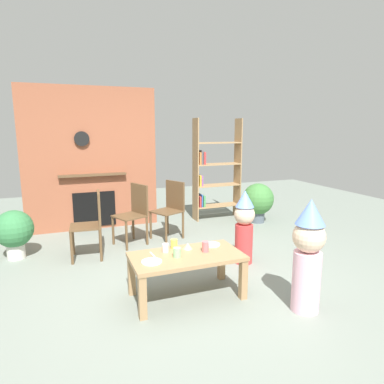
# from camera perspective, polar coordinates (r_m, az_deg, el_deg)

# --- Properties ---
(ground_plane) EXTENTS (12.00, 12.00, 0.00)m
(ground_plane) POSITION_cam_1_polar(r_m,az_deg,el_deg) (4.02, 0.07, -14.70)
(ground_plane) COLOR gray
(brick_fireplace_feature) EXTENTS (2.20, 0.28, 2.40)m
(brick_fireplace_feature) POSITION_cam_1_polar(r_m,az_deg,el_deg) (6.02, -16.56, 5.23)
(brick_fireplace_feature) COLOR #935138
(brick_fireplace_feature) RESTS_ON ground_plane
(bookshelf) EXTENTS (0.90, 0.28, 1.90)m
(bookshelf) POSITION_cam_1_polar(r_m,az_deg,el_deg) (6.43, 3.65, 3.18)
(bookshelf) COLOR #9E7A51
(bookshelf) RESTS_ON ground_plane
(coffee_table) EXTENTS (1.13, 0.59, 0.46)m
(coffee_table) POSITION_cam_1_polar(r_m,az_deg,el_deg) (3.53, -0.92, -11.59)
(coffee_table) COLOR #9E7A51
(coffee_table) RESTS_ON ground_plane
(paper_cup_near_left) EXTENTS (0.07, 0.07, 0.09)m
(paper_cup_near_left) POSITION_cam_1_polar(r_m,az_deg,el_deg) (3.57, -4.49, -9.35)
(paper_cup_near_left) COLOR silver
(paper_cup_near_left) RESTS_ON coffee_table
(paper_cup_near_right) EXTENTS (0.07, 0.07, 0.10)m
(paper_cup_near_right) POSITION_cam_1_polar(r_m,az_deg,el_deg) (3.67, -3.03, -8.70)
(paper_cup_near_right) COLOR #F2CC4C
(paper_cup_near_right) RESTS_ON coffee_table
(paper_cup_center) EXTENTS (0.07, 0.07, 0.11)m
(paper_cup_center) POSITION_cam_1_polar(r_m,az_deg,el_deg) (3.56, 2.27, -9.18)
(paper_cup_center) COLOR #E5666B
(paper_cup_center) RESTS_ON coffee_table
(paper_cup_far_left) EXTENTS (0.08, 0.08, 0.10)m
(paper_cup_far_left) POSITION_cam_1_polar(r_m,az_deg,el_deg) (3.43, -2.54, -10.12)
(paper_cup_far_left) COLOR #8CD18C
(paper_cup_far_left) RESTS_ON coffee_table
(paper_plate_front) EXTENTS (0.19, 0.19, 0.01)m
(paper_plate_front) POSITION_cam_1_polar(r_m,az_deg,el_deg) (3.78, 3.31, -8.80)
(paper_plate_front) COLOR white
(paper_plate_front) RESTS_ON coffee_table
(paper_plate_rear) EXTENTS (0.20, 0.20, 0.01)m
(paper_plate_rear) POSITION_cam_1_polar(r_m,az_deg,el_deg) (3.34, -6.80, -11.55)
(paper_plate_rear) COLOR white
(paper_plate_rear) RESTS_ON coffee_table
(birthday_cake_slice) EXTENTS (0.10, 0.10, 0.06)m
(birthday_cake_slice) POSITION_cam_1_polar(r_m,az_deg,el_deg) (3.65, -0.73, -9.06)
(birthday_cake_slice) COLOR #EAC68C
(birthday_cake_slice) RESTS_ON coffee_table
(table_fork) EXTENTS (0.03, 0.15, 0.01)m
(table_fork) POSITION_cam_1_polar(r_m,az_deg,el_deg) (3.52, -6.67, -10.39)
(table_fork) COLOR silver
(table_fork) RESTS_ON coffee_table
(child_with_cone_hat) EXTENTS (0.30, 0.30, 1.09)m
(child_with_cone_hat) POSITION_cam_1_polar(r_m,az_deg,el_deg) (3.39, 18.93, -9.65)
(child_with_cone_hat) COLOR #EAB2C6
(child_with_cone_hat) RESTS_ON ground_plane
(child_in_pink) EXTENTS (0.26, 0.26, 0.95)m
(child_in_pink) POSITION_cam_1_polar(r_m,az_deg,el_deg) (4.40, 8.77, -5.51)
(child_in_pink) COLOR #D13838
(child_in_pink) RESTS_ON ground_plane
(dining_chair_left) EXTENTS (0.43, 0.43, 0.90)m
(dining_chair_left) POSITION_cam_1_polar(r_m,az_deg,el_deg) (4.71, -16.39, -4.64)
(dining_chair_left) COLOR brown
(dining_chair_left) RESTS_ON ground_plane
(dining_chair_middle) EXTENTS (0.52, 0.52, 0.90)m
(dining_chair_middle) POSITION_cam_1_polar(r_m,az_deg,el_deg) (5.14, -9.63, -3.07)
(dining_chair_middle) COLOR brown
(dining_chair_middle) RESTS_ON ground_plane
(dining_chair_right) EXTENTS (0.53, 0.53, 0.90)m
(dining_chair_right) POSITION_cam_1_polar(r_m,az_deg,el_deg) (5.36, -3.56, -2.37)
(dining_chair_right) COLOR brown
(dining_chair_right) RESTS_ON ground_plane
(potted_plant_tall) EXTENTS (0.57, 0.57, 0.72)m
(potted_plant_tall) POSITION_cam_1_polar(r_m,az_deg,el_deg) (6.35, 11.04, -1.35)
(potted_plant_tall) COLOR #4C5660
(potted_plant_tall) RESTS_ON ground_plane
(potted_plant_short) EXTENTS (0.50, 0.50, 0.66)m
(potted_plant_short) POSITION_cam_1_polar(r_m,az_deg,el_deg) (5.10, -27.74, -5.76)
(potted_plant_short) COLOR beige
(potted_plant_short) RESTS_ON ground_plane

